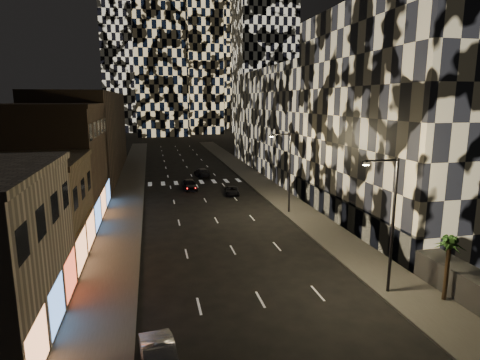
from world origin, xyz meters
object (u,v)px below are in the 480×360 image
car_dark_midlane (190,184)px  car_dark_rightlane (232,191)px  streetlight_near (390,217)px  streetlight_far (288,167)px  car_dark_oncoming (202,172)px  palm_tree (449,247)px

car_dark_midlane → car_dark_rightlane: car_dark_midlane is taller
car_dark_midlane → streetlight_near: bearing=-77.6°
streetlight_far → car_dark_oncoming: 25.90m
streetlight_near → streetlight_far: bearing=90.0°
streetlight_near → car_dark_oncoming: size_ratio=1.88×
car_dark_midlane → car_dark_oncoming: size_ratio=0.94×
streetlight_far → car_dark_midlane: size_ratio=1.99×
streetlight_far → car_dark_oncoming: (-6.67, 24.59, -4.66)m
car_dark_rightlane → palm_tree: bearing=-69.2°
palm_tree → streetlight_near: bearing=150.4°
car_dark_midlane → car_dark_rightlane: 6.96m
car_dark_oncoming → streetlight_near: bearing=91.6°
car_dark_rightlane → streetlight_near: bearing=-74.1°
streetlight_near → car_dark_midlane: streetlight_near is taller
streetlight_far → car_dark_rightlane: 12.13m
car_dark_midlane → palm_tree: size_ratio=1.06×
streetlight_near → car_dark_midlane: (-9.70, 34.71, -4.58)m
car_dark_oncoming → car_dark_midlane: bearing=66.0°
car_dark_midlane → car_dark_rightlane: bearing=-43.0°
streetlight_far → car_dark_oncoming: size_ratio=1.88×
streetlight_far → car_dark_rightlane: size_ratio=2.24×
streetlight_near → streetlight_far: 20.00m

